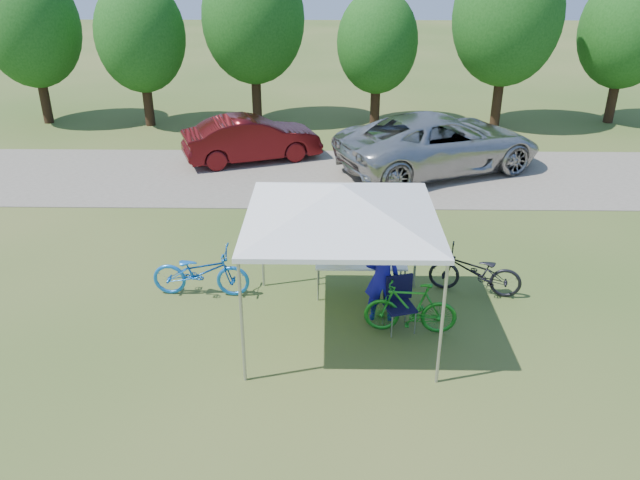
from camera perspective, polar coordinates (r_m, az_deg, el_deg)
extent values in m
plane|color=#2D5119|center=(11.27, 1.79, -8.02)|extent=(100.00, 100.00, 0.00)
cube|color=gray|center=(18.47, 1.50, 5.83)|extent=(24.00, 5.00, 0.02)
cylinder|color=#A5A5AA|center=(9.53, -7.15, -7.58)|extent=(0.05, 0.05, 2.10)
cylinder|color=#A5A5AA|center=(9.59, 11.07, -7.66)|extent=(0.05, 0.05, 2.10)
cylinder|color=#A5A5AA|center=(12.13, -5.32, 0.15)|extent=(0.05, 0.05, 2.10)
cylinder|color=#A5A5AA|center=(12.18, 8.85, 0.05)|extent=(0.05, 0.05, 2.10)
cube|color=white|center=(10.24, 1.96, 2.02)|extent=(3.15, 3.15, 0.08)
pyramid|color=white|center=(10.03, 2.00, 5.11)|extent=(4.53, 4.53, 0.55)
cylinder|color=#382314|center=(26.31, -23.86, 11.79)|extent=(0.36, 0.36, 1.89)
ellipsoid|color=#144711|center=(25.92, -24.89, 17.27)|extent=(3.46, 3.46, 4.32)
cylinder|color=#382314|center=(24.67, -15.44, 12.06)|extent=(0.36, 0.36, 1.75)
ellipsoid|color=#144711|center=(24.26, -16.11, 17.51)|extent=(3.20, 3.20, 4.00)
cylinder|color=#382314|center=(24.42, -5.82, 13.04)|extent=(0.36, 0.36, 2.03)
ellipsoid|color=#144711|center=(23.99, -6.12, 19.48)|extent=(3.71, 3.71, 4.64)
cylinder|color=#382314|center=(24.17, 5.06, 12.43)|extent=(0.36, 0.36, 1.61)
ellipsoid|color=#144711|center=(23.78, 5.27, 17.56)|extent=(2.94, 2.94, 3.68)
cylinder|color=#382314|center=(24.56, 15.91, 12.37)|extent=(0.36, 0.36, 2.10)
ellipsoid|color=#144711|center=(24.12, 16.76, 18.96)|extent=(3.84, 3.84, 4.80)
cylinder|color=#382314|center=(26.62, 25.16, 11.62)|extent=(0.36, 0.36, 1.82)
ellipsoid|color=#144711|center=(26.24, 26.19, 16.82)|extent=(3.33, 3.33, 4.16)
cube|color=white|center=(12.01, 3.76, -1.95)|extent=(1.74, 0.72, 0.04)
cylinder|color=#A5A5AA|center=(11.90, -0.18, -4.13)|extent=(0.04, 0.04, 0.68)
cylinder|color=#A5A5AA|center=(11.98, 7.70, -4.16)|extent=(0.04, 0.04, 0.68)
cylinder|color=#A5A5AA|center=(12.44, -0.13, -2.73)|extent=(0.04, 0.04, 0.68)
cylinder|color=#A5A5AA|center=(12.52, 7.41, -2.76)|extent=(0.04, 0.04, 0.68)
cube|color=black|center=(11.08, 7.29, -6.09)|extent=(0.60, 0.60, 0.04)
cube|color=black|center=(11.15, 7.24, -4.30)|extent=(0.48, 0.18, 0.49)
cylinder|color=#A5A5AA|center=(11.00, 6.20, -7.74)|extent=(0.02, 0.02, 0.43)
cylinder|color=#A5A5AA|center=(11.05, 8.46, -7.72)|extent=(0.02, 0.02, 0.43)
cylinder|color=#A5A5AA|center=(11.36, 6.02, -6.54)|extent=(0.02, 0.02, 0.43)
cylinder|color=#A5A5AA|center=(11.41, 8.21, -6.53)|extent=(0.02, 0.02, 0.43)
cube|color=white|center=(11.92, 1.69, -1.22)|extent=(0.44, 0.30, 0.30)
cube|color=white|center=(11.85, 1.70, -0.50)|extent=(0.46, 0.32, 0.04)
cylinder|color=#DCF038|center=(11.98, 6.10, -1.88)|extent=(0.07, 0.07, 0.05)
imported|color=#151190|center=(11.14, 5.69, -3.44)|extent=(0.63, 0.42, 1.70)
imported|color=blue|center=(12.25, -10.85, -2.87)|extent=(1.90, 0.72, 0.99)
imported|color=#1D8320|center=(11.02, 8.28, -6.14)|extent=(1.65, 0.58, 0.97)
imported|color=black|center=(12.46, 14.00, -2.84)|extent=(1.87, 1.05, 0.93)
imported|color=#B0B0AB|center=(19.05, 10.87, 8.74)|extent=(6.80, 5.09, 1.72)
imported|color=#490C0E|center=(19.82, -6.24, 9.20)|extent=(4.47, 2.89, 1.39)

